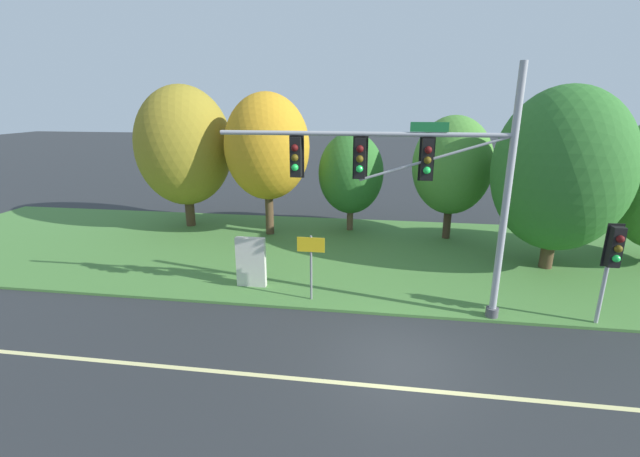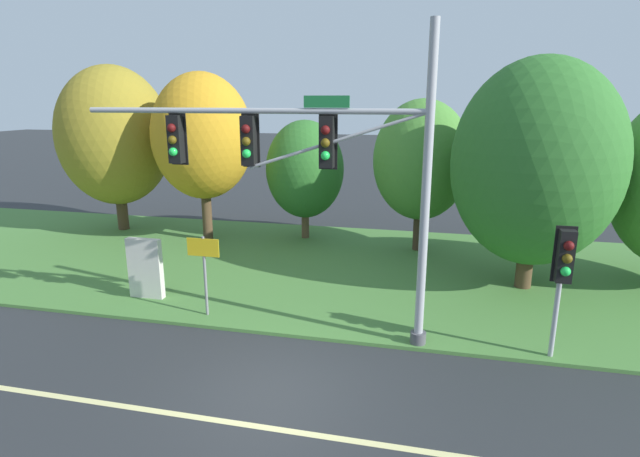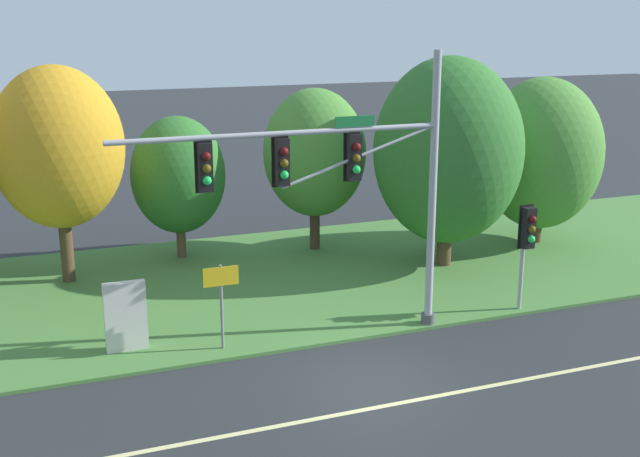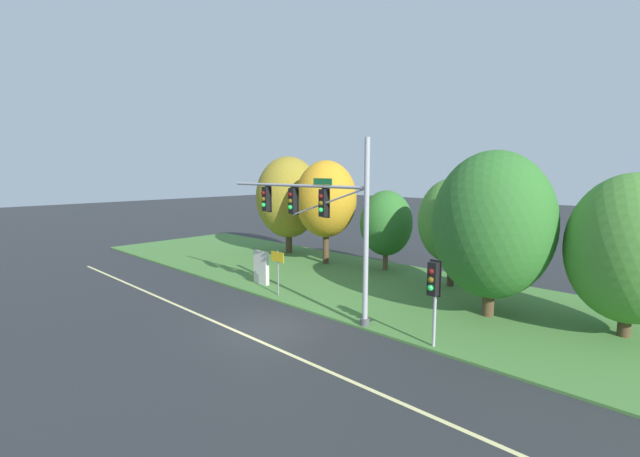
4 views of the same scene
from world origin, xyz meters
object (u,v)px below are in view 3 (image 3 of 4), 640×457
tree_behind_signpost (178,175)px  info_kiosk (126,317)px  traffic_signal_mast (343,175)px  tree_tall_centre (448,151)px  route_sign_post (221,292)px  pedestrian_signal_near_kerb (527,235)px  tree_left_of_mast (58,148)px  tree_mid_verge (315,153)px  tree_right_far (541,154)px

tree_behind_signpost → info_kiosk: bearing=-111.4°
traffic_signal_mast → tree_tall_centre: bearing=38.9°
route_sign_post → pedestrian_signal_near_kerb: bearing=-3.1°
route_sign_post → tree_left_of_mast: tree_left_of_mast is taller
tree_mid_verge → tree_tall_centre: tree_tall_centre is taller
pedestrian_signal_near_kerb → tree_left_of_mast: size_ratio=0.46×
tree_left_of_mast → tree_mid_verge: (9.06, 0.59, -0.82)m
route_sign_post → tree_behind_signpost: tree_behind_signpost is taller
traffic_signal_mast → tree_left_of_mast: (-6.71, 7.73, -0.08)m
pedestrian_signal_near_kerb → tree_mid_verge: tree_mid_verge is taller
tree_mid_verge → info_kiosk: bearing=-138.5°
route_sign_post → traffic_signal_mast: bearing=-6.7°
tree_mid_verge → info_kiosk: 11.08m
route_sign_post → tree_left_of_mast: 8.61m
tree_behind_signpost → tree_tall_centre: size_ratio=0.71×
route_sign_post → tree_right_far: (14.08, 5.73, 1.89)m
traffic_signal_mast → tree_tall_centre: size_ratio=1.23×
traffic_signal_mast → tree_right_far: 12.45m
tree_behind_signpost → tree_right_far: size_ratio=0.81×
route_sign_post → tree_mid_verge: 9.95m
tree_mid_verge → tree_right_far: tree_right_far is taller
traffic_signal_mast → tree_tall_centre: 7.65m
tree_left_of_mast → info_kiosk: 7.50m
route_sign_post → tree_right_far: 15.32m
tree_left_of_mast → tree_mid_verge: bearing=3.7°
tree_left_of_mast → info_kiosk: size_ratio=3.76×
tree_tall_centre → tree_right_far: bearing=15.2°
pedestrian_signal_near_kerb → tree_tall_centre: bearing=89.2°
traffic_signal_mast → tree_left_of_mast: 10.24m
traffic_signal_mast → tree_mid_verge: 8.69m
route_sign_post → tree_left_of_mast: size_ratio=0.33×
info_kiosk → traffic_signal_mast: bearing=-11.9°
route_sign_post → tree_right_far: bearing=22.1°
pedestrian_signal_near_kerb → tree_behind_signpost: (-8.48, 9.18, 0.68)m
tree_tall_centre → tree_left_of_mast: bearing=166.9°
pedestrian_signal_near_kerb → tree_mid_verge: 9.23m
info_kiosk → tree_tall_centre: bearing=17.2°
traffic_signal_mast → route_sign_post: 4.45m
tree_mid_verge → pedestrian_signal_near_kerb: bearing=-67.3°
tree_mid_verge → info_kiosk: tree_mid_verge is taller
tree_mid_verge → info_kiosk: (-8.04, -7.12, -2.73)m
tree_mid_verge → tree_tall_centre: size_ratio=0.83×
pedestrian_signal_near_kerb → tree_right_far: (4.92, 6.22, 1.10)m
tree_left_of_mast → tree_right_far: bearing=-5.3°
tree_behind_signpost → tree_tall_centre: bearing=-26.6°
info_kiosk → tree_right_far: bearing=16.6°
tree_mid_verge → tree_tall_centre: (3.59, -3.53, 0.41)m
tree_mid_verge → tree_right_far: bearing=-14.7°
traffic_signal_mast → info_kiosk: size_ratio=4.73×
tree_tall_centre → info_kiosk: (-11.64, -3.59, -3.15)m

